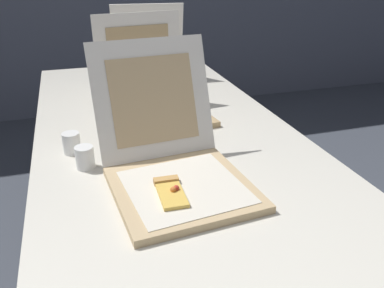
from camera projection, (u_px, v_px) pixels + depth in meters
The scene contains 6 objects.
table at pixel (173, 152), 1.42m from camera, with size 0.93×2.26×0.72m.
pizza_box_front at pixel (175, 167), 1.12m from camera, with size 0.40×0.52×0.37m.
pizza_box_middle at pixel (153, 102), 1.60m from camera, with size 0.41×0.43×0.39m.
pizza_box_back at pixel (151, 71), 2.03m from camera, with size 0.40×0.40×0.38m.
cup_white_near_center at pixel (85, 157), 1.21m from camera, with size 0.06×0.06×0.07m, color white.
cup_white_mid at pixel (72, 143), 1.30m from camera, with size 0.06×0.06×0.07m, color white.
Camera 1 is at (-0.31, -0.61, 1.31)m, focal length 37.37 mm.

